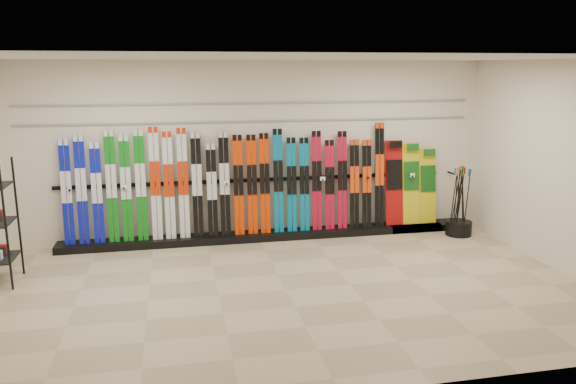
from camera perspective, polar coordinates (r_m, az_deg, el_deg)
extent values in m
plane|color=tan|center=(7.55, -0.22, -9.90)|extent=(8.00, 8.00, 0.00)
plane|color=beige|center=(9.54, -3.24, 4.21)|extent=(8.00, 0.00, 8.00)
plane|color=beige|center=(8.81, 26.19, 2.23)|extent=(0.00, 5.00, 5.00)
plane|color=silver|center=(6.98, -0.24, 13.51)|extent=(8.00, 8.00, 0.00)
cube|color=black|center=(9.68, -1.62, -4.39)|extent=(8.00, 0.40, 0.12)
cube|color=#0D15A1|center=(9.49, -21.57, -0.03)|extent=(0.17, 0.17, 1.68)
cube|color=#0D15A1|center=(9.45, -20.25, 0.19)|extent=(0.17, 0.17, 1.73)
cube|color=#0D15A1|center=(9.42, -18.83, -0.11)|extent=(0.17, 0.16, 1.61)
cube|color=#0D7115|center=(9.39, -17.49, 0.52)|extent=(0.17, 0.18, 1.80)
cube|color=#0D7115|center=(9.37, -16.12, 0.34)|extent=(0.17, 0.17, 1.72)
cube|color=#0D7115|center=(9.35, -14.73, 0.63)|extent=(0.17, 0.18, 1.79)
cube|color=silver|center=(9.34, -13.32, 0.82)|extent=(0.17, 0.18, 1.84)
cube|color=silver|center=(9.34, -12.00, 0.64)|extent=(0.17, 0.17, 1.76)
cube|color=silver|center=(9.34, -10.60, 0.86)|extent=(0.17, 0.18, 1.81)
cube|color=black|center=(9.35, -9.23, 0.69)|extent=(0.17, 0.17, 1.73)
cube|color=black|center=(9.37, -7.74, 0.17)|extent=(0.17, 0.15, 1.54)
cube|color=black|center=(9.37, -6.46, 0.82)|extent=(0.17, 0.17, 1.74)
cube|color=red|center=(9.40, -5.05, 0.70)|extent=(0.17, 0.17, 1.68)
cube|color=red|center=(9.43, -3.68, 0.75)|extent=(0.17, 0.17, 1.67)
cube|color=red|center=(9.46, -2.38, 0.87)|extent=(0.17, 0.17, 1.69)
cube|color=#036890|center=(9.50, -1.00, 1.12)|extent=(0.17, 0.17, 1.76)
cube|color=#036890|center=(9.55, 0.37, 0.73)|extent=(0.17, 0.16, 1.61)
cube|color=#036890|center=(9.60, 1.67, 0.76)|extent=(0.17, 0.16, 1.60)
cube|color=#A70B27|center=(9.64, 2.94, 1.13)|extent=(0.17, 0.17, 1.71)
cube|color=#A70B27|center=(9.71, 4.25, 0.72)|extent=(0.17, 0.16, 1.55)
cube|color=#A70B27|center=(9.77, 5.54, 1.20)|extent=(0.17, 0.17, 1.69)
cube|color=black|center=(9.84, 6.76, 0.82)|extent=(0.17, 0.16, 1.55)
cube|color=black|center=(9.92, 8.01, 0.83)|extent=(0.17, 0.15, 1.53)
cube|color=black|center=(9.98, 9.27, 1.72)|extent=(0.17, 0.18, 1.83)
cube|color=#990C0C|center=(10.16, 10.72, 0.91)|extent=(0.32, 0.23, 1.50)
cube|color=gold|center=(10.29, 12.38, 0.83)|extent=(0.32, 0.22, 1.45)
cube|color=gold|center=(10.43, 13.99, 0.61)|extent=(0.31, 0.21, 1.34)
cylinder|color=black|center=(10.30, 16.94, -3.52)|extent=(0.45, 0.45, 0.25)
cylinder|color=black|center=(10.35, 16.90, -0.67)|extent=(0.11, 0.03, 1.18)
cylinder|color=black|center=(10.26, 17.37, -0.81)|extent=(0.09, 0.13, 1.18)
cylinder|color=black|center=(10.09, 17.70, -1.06)|extent=(0.07, 0.04, 1.18)
cylinder|color=black|center=(10.16, 17.07, -0.92)|extent=(0.10, 0.04, 1.18)
cylinder|color=black|center=(10.04, 16.87, -1.07)|extent=(0.03, 0.02, 1.18)
cylinder|color=black|center=(10.19, 16.98, -0.88)|extent=(0.03, 0.15, 1.17)
cylinder|color=black|center=(10.14, 16.43, -0.91)|extent=(0.14, 0.08, 1.17)
cylinder|color=black|center=(10.17, 16.65, -0.89)|extent=(0.06, 0.06, 1.18)
cylinder|color=black|center=(10.31, 17.30, -0.75)|extent=(0.12, 0.02, 1.18)
cylinder|color=black|center=(10.04, 16.60, -1.05)|extent=(0.08, 0.15, 1.17)
cube|color=gray|center=(9.46, -3.26, 7.19)|extent=(7.60, 0.02, 0.03)
cube|color=gray|center=(9.44, -3.28, 9.01)|extent=(7.60, 0.02, 0.03)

